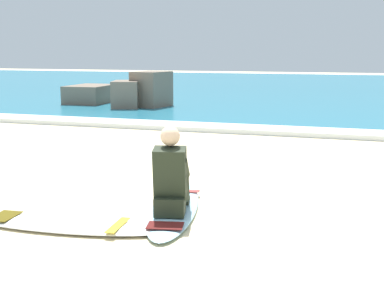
% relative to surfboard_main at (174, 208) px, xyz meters
% --- Properties ---
extents(ground_plane, '(80.00, 80.00, 0.00)m').
position_rel_surfboard_main_xyz_m(ground_plane, '(-0.34, -0.42, -0.04)').
color(ground_plane, beige).
extents(sea, '(80.00, 28.00, 0.10)m').
position_rel_surfboard_main_xyz_m(sea, '(-0.34, 19.76, 0.01)').
color(sea, teal).
rests_on(sea, ground).
extents(breaking_foam, '(80.00, 0.90, 0.11)m').
position_rel_surfboard_main_xyz_m(breaking_foam, '(-0.34, 6.06, 0.02)').
color(breaking_foam, white).
rests_on(breaking_foam, ground).
extents(surfboard_main, '(0.97, 2.26, 0.08)m').
position_rel_surfboard_main_xyz_m(surfboard_main, '(0.00, 0.00, 0.00)').
color(surfboard_main, '#9ED1E5').
rests_on(surfboard_main, ground).
extents(surfer_seated, '(0.49, 0.76, 0.95)m').
position_rel_surfboard_main_xyz_m(surfer_seated, '(0.05, -0.23, 0.40)').
color(surfer_seated, black).
rests_on(surfer_seated, surfboard_main).
extents(surfboard_spare_near, '(2.17, 0.69, 0.08)m').
position_rel_surfboard_main_xyz_m(surfboard_spare_near, '(-0.91, -0.87, 0.00)').
color(surfboard_spare_near, white).
rests_on(surfboard_spare_near, ground).
extents(rock_outcrop_distant, '(3.54, 2.48, 1.17)m').
position_rel_surfboard_main_xyz_m(rock_outcrop_distant, '(-5.29, 9.62, 0.41)').
color(rock_outcrop_distant, '#756656').
rests_on(rock_outcrop_distant, ground).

